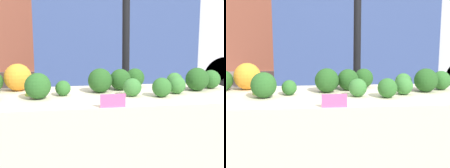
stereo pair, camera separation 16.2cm
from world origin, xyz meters
The scene contains 18 objects.
tent_pole centered at (0.24, 0.67, 1.13)m, with size 0.07×0.07×2.26m.
parked_truck centered at (1.17, 4.16, 1.43)m, with size 4.31×2.26×2.72m.
market_table centered at (0.00, -0.07, 0.73)m, with size 2.00×0.81×0.84m.
orange_cauliflower centered at (-0.71, 0.27, 0.95)m, with size 0.21×0.21×0.21m.
romanesco_head centered at (-0.58, 0.08, 0.89)m, with size 0.13×0.13×0.10m.
broccoli_head_0 centered at (0.24, 0.28, 0.92)m, with size 0.16×0.16×0.16m.
broccoli_head_1 centered at (0.69, 0.04, 0.93)m, with size 0.18×0.18×0.18m.
broccoli_head_2 centered at (-0.08, 0.09, 0.93)m, with size 0.19×0.19×0.19m.
broccoli_head_3 centered at (-0.01, 0.29, 0.90)m, with size 0.12×0.12×0.12m.
broccoli_head_4 centered at (0.54, 0.14, 0.91)m, with size 0.13×0.13×0.13m.
broccoli_head_5 centered at (-0.36, 0.02, 0.90)m, with size 0.11×0.11×0.11m.
broccoli_head_6 centered at (0.49, -0.04, 0.91)m, with size 0.13×0.13×0.13m.
broccoli_head_8 centered at (-0.53, -0.06, 0.93)m, with size 0.18×0.18×0.18m.
broccoli_head_9 centered at (0.85, 0.12, 0.92)m, with size 0.15×0.15×0.15m.
broccoli_head_10 centered at (0.14, -0.08, 0.91)m, with size 0.13×0.13×0.13m.
broccoli_head_11 centered at (0.34, -0.14, 0.91)m, with size 0.14×0.14×0.14m.
broccoli_head_13 centered at (0.10, 0.17, 0.92)m, with size 0.17×0.17×0.17m.
price_sign centered at (-0.06, -0.39, 0.88)m, with size 0.16×0.01×0.09m.
Camera 1 is at (-0.37, -2.24, 1.31)m, focal length 50.00 mm.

